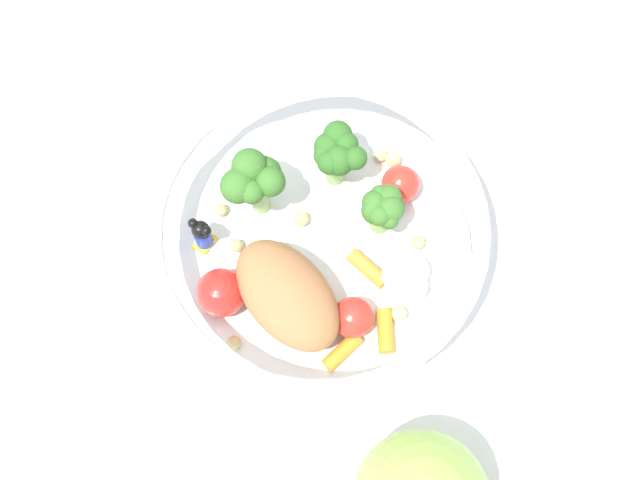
# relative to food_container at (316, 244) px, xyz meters

# --- Properties ---
(ground_plane) EXTENTS (2.40, 2.40, 0.00)m
(ground_plane) POSITION_rel_food_container_xyz_m (-0.00, 0.01, -0.03)
(ground_plane) COLOR white
(food_container) EXTENTS (0.23, 0.23, 0.07)m
(food_container) POSITION_rel_food_container_xyz_m (0.00, 0.00, 0.00)
(food_container) COLOR white
(food_container) RESTS_ON ground_plane
(folded_napkin) EXTENTS (0.16, 0.17, 0.01)m
(folded_napkin) POSITION_rel_food_container_xyz_m (-0.19, 0.08, -0.03)
(folded_napkin) COLOR white
(folded_napkin) RESTS_ON ground_plane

